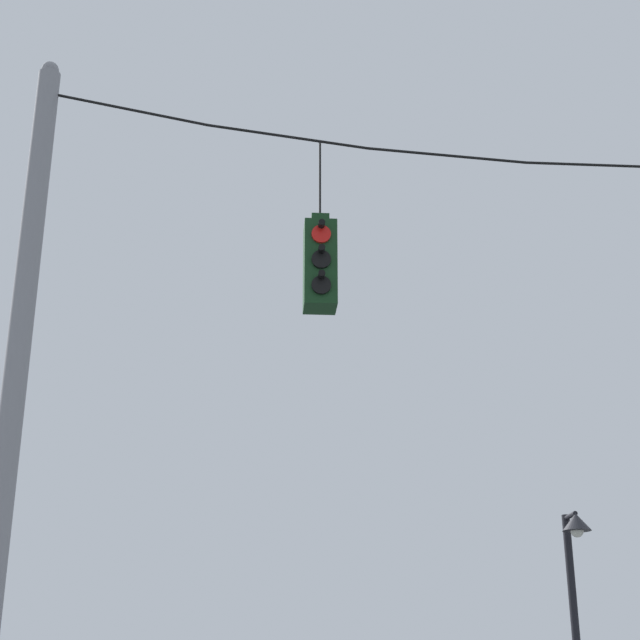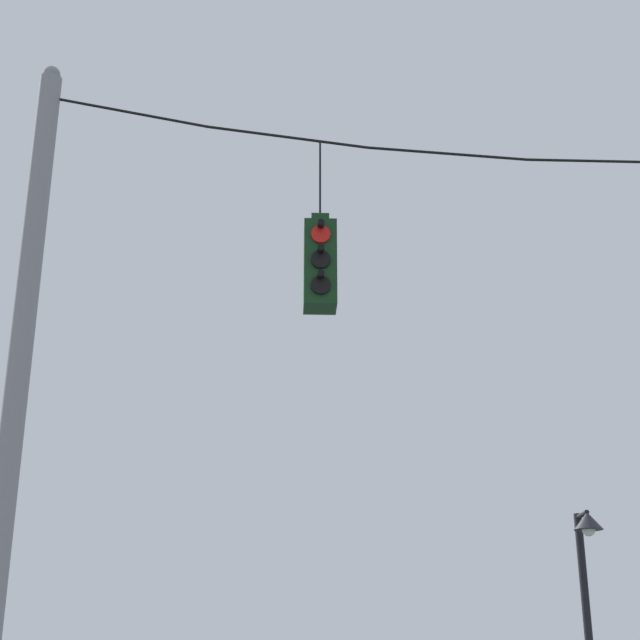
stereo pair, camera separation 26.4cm
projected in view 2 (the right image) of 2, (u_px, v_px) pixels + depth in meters
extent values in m
cylinder|color=gray|center=(12.00, 425.00, 9.49)|extent=(0.24, 0.24, 7.91)
sphere|color=gray|center=(52.00, 75.00, 10.88)|extent=(0.19, 0.19, 0.19)
cylinder|color=black|center=(128.00, 112.00, 10.76)|extent=(1.76, 0.03, 0.36)
cylinder|color=black|center=(288.00, 137.00, 10.73)|extent=(1.76, 0.03, 0.25)
cylinder|color=black|center=(448.00, 154.00, 10.73)|extent=(1.76, 0.03, 0.14)
cylinder|color=black|center=(607.00, 161.00, 10.78)|extent=(1.76, 0.03, 0.03)
cube|color=#143819|center=(320.00, 266.00, 10.20)|extent=(0.34, 0.34, 0.95)
cube|color=#143819|center=(320.00, 221.00, 10.38)|extent=(0.19, 0.19, 0.10)
cylinder|color=black|center=(320.00, 179.00, 10.56)|extent=(0.02, 0.02, 0.91)
cylinder|color=red|center=(321.00, 234.00, 10.13)|extent=(0.20, 0.03, 0.20)
cylinder|color=black|center=(321.00, 224.00, 10.12)|extent=(0.07, 0.12, 0.07)
cylinder|color=black|center=(321.00, 259.00, 10.03)|extent=(0.20, 0.03, 0.20)
cylinder|color=black|center=(321.00, 249.00, 10.02)|extent=(0.07, 0.12, 0.07)
cylinder|color=black|center=(321.00, 285.00, 9.93)|extent=(0.20, 0.03, 0.20)
cylinder|color=black|center=(321.00, 275.00, 9.92)|extent=(0.07, 0.12, 0.07)
cylinder|color=black|center=(582.00, 515.00, 14.50)|extent=(0.07, 0.47, 0.07)
cone|color=#232328|center=(588.00, 521.00, 14.24)|extent=(0.43, 0.43, 0.26)
sphere|color=silver|center=(589.00, 530.00, 14.20)|extent=(0.19, 0.19, 0.19)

